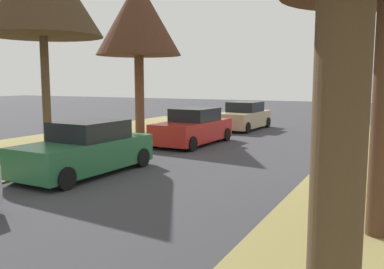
% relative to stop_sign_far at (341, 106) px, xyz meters
% --- Properties ---
extents(stop_sign_far, '(0.81, 0.74, 2.90)m').
position_rel_stop_sign_far_xyz_m(stop_sign_far, '(0.00, 0.00, 0.00)').
color(stop_sign_far, '#9EA0A5').
rests_on(stop_sign_far, grass_verge_right).
extents(street_tree_left_far, '(4.36, 4.36, 7.82)m').
position_rel_stop_sign_far_xyz_m(street_tree_left_far, '(-10.86, 7.03, 3.77)').
color(street_tree_left_far, brown).
rests_on(street_tree_left_far, grass_verge_left).
extents(parked_sedan_green, '(2.08, 4.46, 1.57)m').
position_rel_stop_sign_far_xyz_m(parked_sedan_green, '(-6.95, -1.59, -1.42)').
color(parked_sedan_green, '#28663D').
rests_on(parked_sedan_green, ground).
extents(parked_sedan_red, '(2.08, 4.46, 1.57)m').
position_rel_stop_sign_far_xyz_m(parked_sedan_red, '(-6.75, 5.09, -1.42)').
color(parked_sedan_red, red).
rests_on(parked_sedan_red, ground).
extents(parked_sedan_tan, '(2.08, 4.46, 1.57)m').
position_rel_stop_sign_far_xyz_m(parked_sedan_tan, '(-6.69, 11.45, -1.42)').
color(parked_sedan_tan, tan).
rests_on(parked_sedan_tan, ground).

